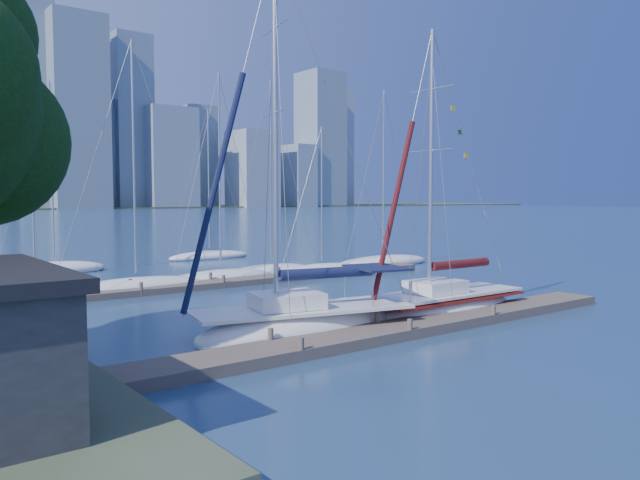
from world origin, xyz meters
TOP-DOWN VIEW (x-y plane):
  - ground at (0.00, 0.00)m, footprint 700.00×700.00m
  - near_dock at (0.00, 0.00)m, footprint 26.00×2.00m
  - far_dock at (2.00, 16.00)m, footprint 30.00×1.80m
  - sailboat_navy at (-2.64, 2.30)m, footprint 9.65×5.02m
  - sailboat_maroon at (5.04, 1.84)m, footprint 8.72×2.92m
  - bg_boat_0 at (-8.89, 16.94)m, footprint 6.70×3.45m
  - bg_boat_1 at (-3.48, 17.23)m, footprint 8.75×4.54m
  - bg_boat_2 at (2.31, 17.93)m, footprint 7.70×3.95m
  - bg_boat_3 at (6.71, 18.81)m, footprint 6.94×3.05m
  - bg_boat_4 at (10.16, 17.60)m, footprint 7.05×2.41m
  - bg_boat_5 at (16.87, 18.44)m, footprint 9.55×4.40m
  - bg_boat_6 at (-4.86, 28.97)m, footprint 7.50×4.14m
  - bg_boat_7 at (8.71, 31.72)m, footprint 7.58×2.08m

SIDE VIEW (x-z plane):
  - ground at x=0.00m, z-range 0.00..0.00m
  - far_dock at x=2.00m, z-range 0.00..0.36m
  - near_dock at x=0.00m, z-range 0.00..0.40m
  - bg_boat_4 at x=10.16m, z-range -5.07..5.52m
  - bg_boat_7 at x=8.71m, z-range -6.36..6.86m
  - bg_boat_0 at x=-8.89m, z-range -6.53..7.06m
  - bg_boat_2 at x=2.31m, z-range -6.44..6.98m
  - bg_boat_5 at x=16.87m, z-range -6.70..7.25m
  - bg_boat_3 at x=6.71m, z-range -6.50..7.06m
  - bg_boat_1 at x=-3.48m, z-range -6.94..7.50m
  - bg_boat_6 at x=-4.86m, z-range -6.59..7.18m
  - sailboat_maroon at x=5.04m, z-range -5.61..7.61m
  - sailboat_navy at x=-2.64m, z-range -6.45..8.72m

